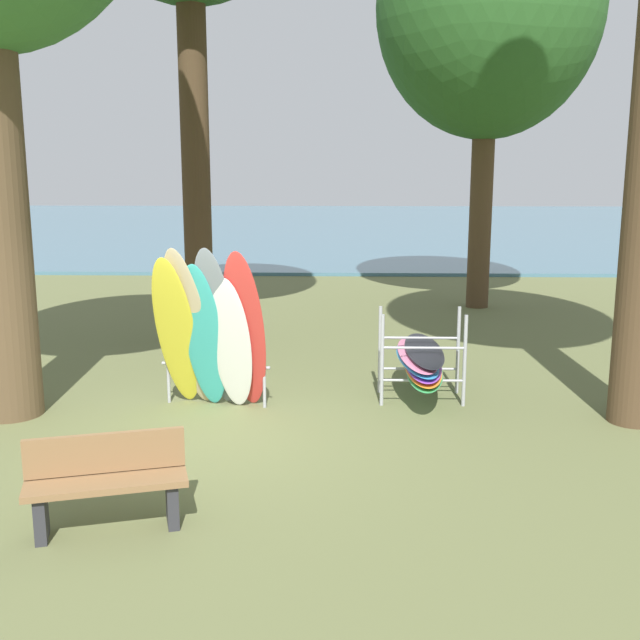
{
  "coord_description": "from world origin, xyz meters",
  "views": [
    {
      "loc": [
        1.53,
        -8.87,
        3.21
      ],
      "look_at": [
        1.23,
        1.46,
        1.1
      ],
      "focal_mm": 43.15,
      "sensor_mm": 36.0,
      "label": 1
    }
  ],
  "objects_px": {
    "leaning_board_pile": "(210,334)",
    "park_bench": "(107,481)",
    "board_storage_rack": "(421,360)",
    "tree_far_left_back": "(489,8)"
  },
  "relations": [
    {
      "from": "leaning_board_pile",
      "to": "park_bench",
      "type": "distance_m",
      "value": 3.37
    },
    {
      "from": "board_storage_rack",
      "to": "park_bench",
      "type": "height_order",
      "value": "board_storage_rack"
    },
    {
      "from": "tree_far_left_back",
      "to": "park_bench",
      "type": "xyz_separation_m",
      "value": [
        -5.16,
        -11.03,
        -5.98
      ]
    },
    {
      "from": "board_storage_rack",
      "to": "park_bench",
      "type": "distance_m",
      "value": 5.07
    },
    {
      "from": "park_bench",
      "to": "leaning_board_pile",
      "type": "bearing_deg",
      "value": 83.46
    },
    {
      "from": "tree_far_left_back",
      "to": "board_storage_rack",
      "type": "relative_size",
      "value": 4.33
    },
    {
      "from": "park_bench",
      "to": "board_storage_rack",
      "type": "bearing_deg",
      "value": 51.26
    },
    {
      "from": "leaning_board_pile",
      "to": "board_storage_rack",
      "type": "height_order",
      "value": "leaning_board_pile"
    },
    {
      "from": "leaning_board_pile",
      "to": "board_storage_rack",
      "type": "xyz_separation_m",
      "value": [
        2.79,
        0.65,
        -0.5
      ]
    },
    {
      "from": "leaning_board_pile",
      "to": "park_bench",
      "type": "xyz_separation_m",
      "value": [
        -0.38,
        -3.3,
        -0.59
      ]
    }
  ]
}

